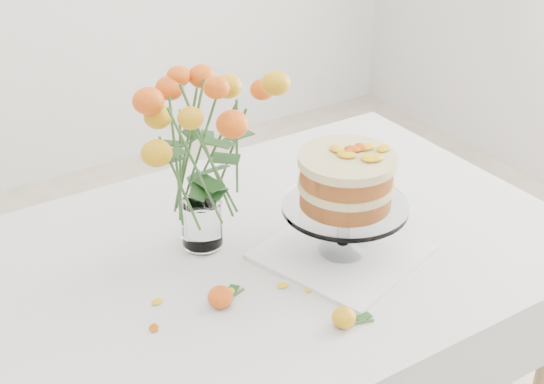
# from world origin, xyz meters

# --- Properties ---
(table) EXTENTS (1.43, 0.93, 0.76)m
(table) POSITION_xyz_m (0.00, 0.00, 0.67)
(table) COLOR tan
(table) RESTS_ON ground
(napkin) EXTENTS (0.38, 0.38, 0.01)m
(napkin) POSITION_xyz_m (0.16, -0.11, 0.76)
(napkin) COLOR white
(napkin) RESTS_ON table
(cake_stand) EXTENTS (0.27, 0.27, 0.24)m
(cake_stand) POSITION_xyz_m (0.16, -0.11, 0.93)
(cake_stand) COLOR silver
(cake_stand) RESTS_ON napkin
(rose_vase) EXTENTS (0.39, 0.39, 0.46)m
(rose_vase) POSITION_xyz_m (-0.09, 0.08, 1.02)
(rose_vase) COLOR silver
(rose_vase) RESTS_ON table
(loose_rose_near) EXTENTS (0.08, 0.05, 0.04)m
(loose_rose_near) POSITION_xyz_m (0.01, -0.31, 0.78)
(loose_rose_near) COLOR gold
(loose_rose_near) RESTS_ON table
(loose_rose_far) EXTENTS (0.09, 0.05, 0.04)m
(loose_rose_far) POSITION_xyz_m (-0.16, -0.13, 0.78)
(loose_rose_far) COLOR red
(loose_rose_far) RESTS_ON table
(stray_petal_a) EXTENTS (0.03, 0.02, 0.00)m
(stray_petal_a) POSITION_xyz_m (-0.12, -0.10, 0.76)
(stray_petal_a) COLOR #EBB30E
(stray_petal_a) RESTS_ON table
(stray_petal_b) EXTENTS (0.03, 0.02, 0.00)m
(stray_petal_b) POSITION_xyz_m (-0.02, -0.14, 0.76)
(stray_petal_b) COLOR #EBB30E
(stray_petal_b) RESTS_ON table
(stray_petal_c) EXTENTS (0.03, 0.02, 0.00)m
(stray_petal_c) POSITION_xyz_m (0.02, -0.18, 0.76)
(stray_petal_c) COLOR #EBB30E
(stray_petal_c) RESTS_ON table
(stray_petal_d) EXTENTS (0.03, 0.02, 0.00)m
(stray_petal_d) POSITION_xyz_m (-0.26, -0.05, 0.76)
(stray_petal_d) COLOR #EBB30E
(stray_petal_d) RESTS_ON table
(stray_petal_e) EXTENTS (0.03, 0.02, 0.00)m
(stray_petal_e) POSITION_xyz_m (-0.30, -0.12, 0.76)
(stray_petal_e) COLOR #EBB30E
(stray_petal_e) RESTS_ON table
(stray_petal_f) EXTENTS (0.03, 0.02, 0.00)m
(stray_petal_f) POSITION_xyz_m (0.30, -0.08, 0.76)
(stray_petal_f) COLOR #EBB30E
(stray_petal_f) RESTS_ON table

